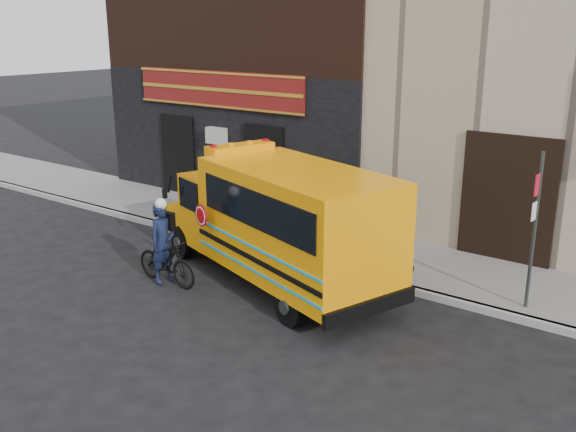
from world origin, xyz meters
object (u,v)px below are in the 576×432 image
at_px(sign_pole, 534,228).
at_px(bicycle, 166,261).
at_px(cyclist, 163,245).
at_px(school_bus, 279,220).

relative_size(sign_pole, bicycle, 1.87).
relative_size(bicycle, cyclist, 0.98).
xyz_separation_m(school_bus, cyclist, (-2.12, -1.44, -0.61)).
distance_m(sign_pole, bicycle, 7.70).
xyz_separation_m(school_bus, bicycle, (-2.05, -1.45, -0.98)).
height_order(bicycle, cyclist, cyclist).
distance_m(school_bus, bicycle, 2.69).
bearing_deg(cyclist, school_bus, -53.35).
relative_size(school_bus, sign_pole, 2.19).
relative_size(school_bus, cyclist, 4.01).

